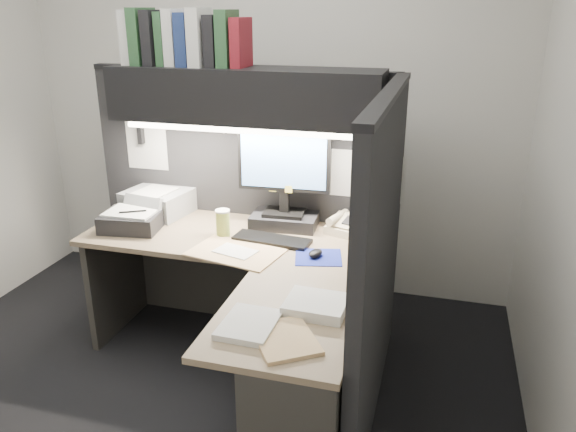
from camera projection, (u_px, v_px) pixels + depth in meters
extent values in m
plane|color=black|center=(183.00, 397.00, 3.01)|extent=(3.50, 3.50, 0.00)
cube|color=silver|center=(265.00, 101.00, 3.89)|extent=(3.50, 0.04, 2.70)
cube|color=black|center=(243.00, 202.00, 3.56)|extent=(1.90, 0.06, 1.60)
cube|color=black|center=(378.00, 269.00, 2.64)|extent=(0.06, 1.50, 1.60)
cube|color=#7B604E|center=(233.00, 237.00, 3.24)|extent=(1.70, 0.68, 0.03)
cube|color=#7B604E|center=(289.00, 316.00, 2.41)|extent=(0.60, 0.85, 0.03)
cube|color=#302D2A|center=(252.00, 272.00, 3.64)|extent=(1.61, 0.02, 0.70)
cube|color=#302D2A|center=(117.00, 277.00, 3.57)|extent=(0.04, 0.61, 0.70)
cube|color=#302D2A|center=(298.00, 424.00, 2.31)|extent=(0.38, 0.40, 0.70)
cube|color=black|center=(245.00, 95.00, 3.13)|extent=(1.55, 0.34, 0.30)
cylinder|color=white|center=(237.00, 130.00, 3.06)|extent=(1.32, 0.04, 0.04)
cube|color=black|center=(285.00, 220.00, 3.34)|extent=(0.40, 0.26, 0.08)
cube|color=black|center=(284.00, 201.00, 3.30)|extent=(0.06, 0.05, 0.13)
cube|color=black|center=(284.00, 161.00, 3.21)|extent=(0.54, 0.07, 0.36)
cube|color=#5F8ED1|center=(283.00, 162.00, 3.19)|extent=(0.50, 0.03, 0.31)
cube|color=black|center=(272.00, 240.00, 3.13)|extent=(0.45, 0.19, 0.02)
cube|color=navy|center=(318.00, 257.00, 2.93)|extent=(0.28, 0.27, 0.00)
ellipsoid|color=black|center=(315.00, 253.00, 2.93)|extent=(0.09, 0.11, 0.04)
cube|color=beige|center=(347.00, 226.00, 3.25)|extent=(0.25, 0.26, 0.08)
cylinder|color=#AFC14D|center=(223.00, 224.00, 3.19)|extent=(0.09, 0.09, 0.15)
cube|color=#989B9E|center=(158.00, 202.00, 3.55)|extent=(0.42, 0.38, 0.15)
cube|color=black|center=(132.00, 221.00, 3.30)|extent=(0.37, 0.32, 0.10)
cube|color=tan|center=(235.00, 252.00, 2.99)|extent=(0.53, 0.40, 0.01)
cube|color=white|center=(316.00, 305.00, 2.41)|extent=(0.27, 0.23, 0.05)
cube|color=white|center=(249.00, 324.00, 2.29)|extent=(0.22, 0.27, 0.03)
cube|color=tan|center=(285.00, 339.00, 2.20)|extent=(0.35, 0.36, 0.02)
cube|color=silver|center=(133.00, 37.00, 3.21)|extent=(0.06, 0.22, 0.30)
cube|color=#274F2D|center=(142.00, 37.00, 3.17)|extent=(0.07, 0.22, 0.31)
cube|color=black|center=(154.00, 38.00, 3.15)|extent=(0.06, 0.22, 0.30)
cube|color=#274F2D|center=(167.00, 39.00, 3.15)|extent=(0.05, 0.22, 0.29)
cube|color=silver|center=(177.00, 37.00, 3.14)|extent=(0.07, 0.22, 0.30)
cube|color=navy|center=(188.00, 40.00, 3.11)|extent=(0.07, 0.22, 0.28)
cube|color=silver|center=(200.00, 37.00, 3.08)|extent=(0.08, 0.22, 0.31)
cube|color=black|center=(215.00, 41.00, 3.08)|extent=(0.06, 0.22, 0.27)
cube|color=#274F2D|center=(227.00, 39.00, 3.06)|extent=(0.07, 0.22, 0.30)
cube|color=maroon|center=(241.00, 43.00, 3.05)|extent=(0.06, 0.22, 0.26)
cube|color=white|center=(348.00, 173.00, 3.27)|extent=(0.21, 0.00, 0.28)
cube|color=white|center=(386.00, 180.00, 3.22)|extent=(0.21, 0.00, 0.28)
cube|color=white|center=(147.00, 143.00, 3.57)|extent=(0.28, 0.00, 0.34)
cube|color=black|center=(370.00, 236.00, 2.45)|extent=(0.00, 0.18, 0.22)
cube|color=white|center=(356.00, 286.00, 2.16)|extent=(0.00, 0.21, 0.28)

